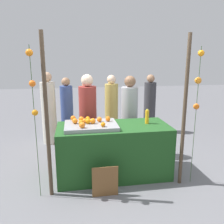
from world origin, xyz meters
name	(u,v)px	position (x,y,z in m)	size (l,w,h in m)	color
ground_plane	(113,174)	(0.00, 0.00, 0.00)	(24.00, 24.00, 0.00)	slate
stall_counter	(113,151)	(0.00, 0.00, 0.44)	(1.86, 0.83, 0.88)	#1E4C1E
orange_tray	(91,126)	(-0.37, -0.02, 0.91)	(0.84, 0.62, 0.06)	gray
orange_0	(88,121)	(-0.42, -0.01, 0.98)	(0.09, 0.09, 0.09)	orange
orange_1	(85,121)	(-0.47, 0.04, 0.97)	(0.07, 0.07, 0.07)	orange
orange_2	(81,122)	(-0.54, -0.06, 0.98)	(0.08, 0.08, 0.08)	orange
orange_3	(75,121)	(-0.63, 0.02, 0.98)	(0.09, 0.09, 0.09)	orange
orange_4	(82,125)	(-0.52, -0.23, 0.98)	(0.09, 0.09, 0.09)	orange
orange_5	(103,124)	(-0.20, -0.22, 0.97)	(0.07, 0.07, 0.07)	orange
orange_6	(93,121)	(-0.34, -0.02, 0.98)	(0.09, 0.09, 0.09)	orange
orange_7	(81,119)	(-0.52, 0.11, 0.98)	(0.09, 0.09, 0.09)	orange
orange_8	(108,119)	(-0.08, 0.08, 0.98)	(0.08, 0.08, 0.08)	orange
orange_9	(73,118)	(-0.66, 0.21, 0.98)	(0.09, 0.09, 0.09)	orange
orange_10	(88,119)	(-0.41, 0.16, 0.98)	(0.08, 0.08, 0.08)	orange
orange_11	(99,119)	(-0.23, 0.07, 0.98)	(0.08, 0.08, 0.08)	orange
juice_bottle	(147,117)	(0.59, 0.04, 1.00)	(0.06, 0.06, 0.25)	#EFA51B
chalkboard_sign	(105,182)	(-0.23, -0.62, 0.22)	(0.38, 0.03, 0.47)	brown
vendor_left	(88,121)	(-0.38, 0.73, 0.78)	(0.34, 0.34, 1.68)	maroon
vendor_right	(129,119)	(0.46, 0.77, 0.76)	(0.33, 0.33, 1.64)	#99999E
crowd_person_0	(150,106)	(1.37, 2.23, 0.72)	(0.31, 0.31, 1.55)	#333338
crowd_person_1	(111,110)	(0.26, 1.78, 0.74)	(0.32, 0.32, 1.58)	tan
crowd_person_2	(87,115)	(-0.34, 1.48, 0.71)	(0.30, 0.30, 1.52)	tan
crowd_person_3	(49,111)	(-1.22, 1.78, 0.77)	(0.33, 0.33, 1.66)	beige
crowd_person_4	(67,110)	(-0.81, 2.05, 0.71)	(0.30, 0.30, 1.51)	#384C8C
canopy_post_left	(47,119)	(-1.01, -0.45, 1.16)	(0.06, 0.06, 2.32)	#473828
canopy_post_right	(184,113)	(1.01, -0.45, 1.16)	(0.06, 0.06, 2.32)	#473828
garland_strand_left	(32,83)	(-1.16, -0.47, 1.65)	(0.10, 0.09, 2.14)	#2D4C23
garland_strand_right	(198,82)	(1.20, -0.45, 1.62)	(0.11, 0.10, 2.14)	#2D4C23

